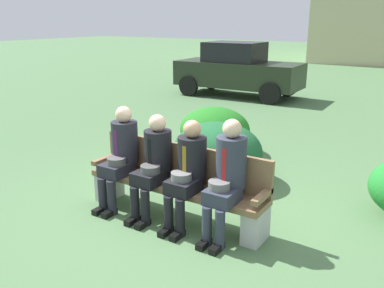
{
  "coord_description": "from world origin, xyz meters",
  "views": [
    {
      "loc": [
        2.63,
        -4.15,
        2.38
      ],
      "look_at": [
        -0.08,
        0.1,
        0.85
      ],
      "focal_mm": 38.81,
      "sensor_mm": 36.0,
      "label": 1
    }
  ],
  "objects_px": {
    "seated_man_leftmost": "(121,152)",
    "shrub_near_bench": "(217,151)",
    "park_bench": "(177,183)",
    "seated_man_centerleft": "(154,161)",
    "seated_man_centerright": "(188,169)",
    "shrub_far_lawn": "(215,129)",
    "seated_man_rightmost": "(227,174)",
    "parked_car_near": "(237,70)"
  },
  "relations": [
    {
      "from": "park_bench",
      "to": "shrub_far_lawn",
      "type": "distance_m",
      "value": 2.72
    },
    {
      "from": "seated_man_centerright",
      "to": "seated_man_rightmost",
      "type": "relative_size",
      "value": 0.94
    },
    {
      "from": "parked_car_near",
      "to": "seated_man_centerleft",
      "type": "bearing_deg",
      "value": -70.31
    },
    {
      "from": "seated_man_centerright",
      "to": "shrub_far_lawn",
      "type": "xyz_separation_m",
      "value": [
        -1.16,
        2.7,
        -0.3
      ]
    },
    {
      "from": "seated_man_centerleft",
      "to": "shrub_far_lawn",
      "type": "bearing_deg",
      "value": 103.83
    },
    {
      "from": "seated_man_leftmost",
      "to": "seated_man_rightmost",
      "type": "xyz_separation_m",
      "value": [
        1.54,
        0.0,
        0.02
      ]
    },
    {
      "from": "seated_man_leftmost",
      "to": "shrub_far_lawn",
      "type": "bearing_deg",
      "value": 92.74
    },
    {
      "from": "shrub_near_bench",
      "to": "seated_man_centerright",
      "type": "bearing_deg",
      "value": -73.46
    },
    {
      "from": "park_bench",
      "to": "shrub_near_bench",
      "type": "distance_m",
      "value": 1.41
    },
    {
      "from": "seated_man_centerleft",
      "to": "parked_car_near",
      "type": "bearing_deg",
      "value": 109.69
    },
    {
      "from": "seated_man_leftmost",
      "to": "seated_man_centerleft",
      "type": "relative_size",
      "value": 1.03
    },
    {
      "from": "park_bench",
      "to": "seated_man_centerleft",
      "type": "distance_m",
      "value": 0.4
    },
    {
      "from": "seated_man_centerright",
      "to": "parked_car_near",
      "type": "xyz_separation_m",
      "value": [
        -3.39,
        8.09,
        0.13
      ]
    },
    {
      "from": "seated_man_leftmost",
      "to": "shrub_near_bench",
      "type": "bearing_deg",
      "value": 69.34
    },
    {
      "from": "seated_man_centerleft",
      "to": "shrub_near_bench",
      "type": "relative_size",
      "value": 0.91
    },
    {
      "from": "park_bench",
      "to": "shrub_far_lawn",
      "type": "height_order",
      "value": "park_bench"
    },
    {
      "from": "seated_man_leftmost",
      "to": "seated_man_centerright",
      "type": "xyz_separation_m",
      "value": [
        1.03,
        -0.0,
        -0.02
      ]
    },
    {
      "from": "park_bench",
      "to": "seated_man_rightmost",
      "type": "bearing_deg",
      "value": -9.87
    },
    {
      "from": "park_bench",
      "to": "parked_car_near",
      "type": "height_order",
      "value": "parked_car_near"
    },
    {
      "from": "seated_man_leftmost",
      "to": "seated_man_centerright",
      "type": "bearing_deg",
      "value": -0.26
    },
    {
      "from": "park_bench",
      "to": "seated_man_centerleft",
      "type": "bearing_deg",
      "value": -151.3
    },
    {
      "from": "seated_man_centerleft",
      "to": "seated_man_rightmost",
      "type": "relative_size",
      "value": 0.95
    },
    {
      "from": "seated_man_leftmost",
      "to": "shrub_far_lawn",
      "type": "distance_m",
      "value": 2.72
    },
    {
      "from": "seated_man_centerright",
      "to": "park_bench",
      "type": "bearing_deg",
      "value": 150.38
    },
    {
      "from": "park_bench",
      "to": "seated_man_centerright",
      "type": "relative_size",
      "value": 1.87
    },
    {
      "from": "seated_man_rightmost",
      "to": "parked_car_near",
      "type": "height_order",
      "value": "parked_car_near"
    },
    {
      "from": "seated_man_rightmost",
      "to": "parked_car_near",
      "type": "relative_size",
      "value": 0.34
    },
    {
      "from": "seated_man_leftmost",
      "to": "park_bench",
      "type": "bearing_deg",
      "value": 9.65
    },
    {
      "from": "park_bench",
      "to": "seated_man_centerright",
      "type": "height_order",
      "value": "seated_man_centerright"
    },
    {
      "from": "shrub_far_lawn",
      "to": "park_bench",
      "type": "bearing_deg",
      "value": -70.3
    },
    {
      "from": "shrub_far_lawn",
      "to": "seated_man_centerright",
      "type": "bearing_deg",
      "value": -66.73
    },
    {
      "from": "park_bench",
      "to": "seated_man_centerright",
      "type": "bearing_deg",
      "value": -29.62
    },
    {
      "from": "seated_man_centerright",
      "to": "seated_man_rightmost",
      "type": "xyz_separation_m",
      "value": [
        0.51,
        0.01,
        0.04
      ]
    },
    {
      "from": "seated_man_leftmost",
      "to": "seated_man_rightmost",
      "type": "relative_size",
      "value": 0.98
    },
    {
      "from": "shrub_far_lawn",
      "to": "seated_man_centerleft",
      "type": "bearing_deg",
      "value": -76.17
    },
    {
      "from": "seated_man_centerleft",
      "to": "shrub_far_lawn",
      "type": "xyz_separation_m",
      "value": [
        -0.66,
        2.7,
        -0.3
      ]
    },
    {
      "from": "park_bench",
      "to": "shrub_far_lawn",
      "type": "bearing_deg",
      "value": 109.7
    },
    {
      "from": "seated_man_centerleft",
      "to": "seated_man_leftmost",
      "type": "bearing_deg",
      "value": 179.55
    },
    {
      "from": "seated_man_centerleft",
      "to": "shrub_near_bench",
      "type": "height_order",
      "value": "seated_man_centerleft"
    },
    {
      "from": "parked_car_near",
      "to": "park_bench",
      "type": "bearing_deg",
      "value": -68.41
    },
    {
      "from": "seated_man_rightmost",
      "to": "shrub_near_bench",
      "type": "relative_size",
      "value": 0.97
    },
    {
      "from": "park_bench",
      "to": "seated_man_centerright",
      "type": "xyz_separation_m",
      "value": [
        0.24,
        -0.14,
        0.27
      ]
    }
  ]
}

